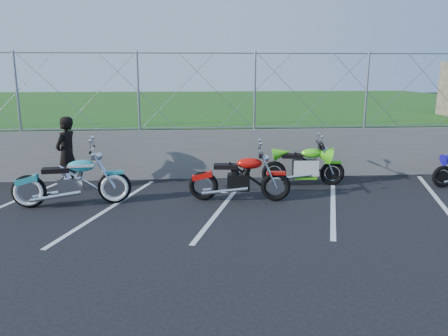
{
  "coord_description": "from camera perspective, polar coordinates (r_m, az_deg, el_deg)",
  "views": [
    {
      "loc": [
        -0.68,
        -7.92,
        2.86
      ],
      "look_at": [
        0.03,
        1.3,
        0.75
      ],
      "focal_mm": 35.0,
      "sensor_mm": 36.0,
      "label": 1
    }
  ],
  "objects": [
    {
      "name": "chain_link_fence",
      "position": [
        11.46,
        -1.0,
        10.03
      ],
      "size": [
        28.0,
        0.03,
        2.0
      ],
      "color": "gray",
      "rests_on": "retaining_wall"
    },
    {
      "name": "grass_field",
      "position": [
        21.55,
        -2.57,
        6.92
      ],
      "size": [
        30.0,
        20.0,
        1.3
      ],
      "primitive_type": "cube",
      "color": "#1D4F15",
      "rests_on": "ground"
    },
    {
      "name": "naked_orange",
      "position": [
        9.6,
        2.22,
        -1.53
      ],
      "size": [
        2.25,
        0.76,
        1.12
      ],
      "rotation": [
        0.0,
        0.0,
        -0.12
      ],
      "color": "black",
      "rests_on": "ground"
    },
    {
      "name": "cruiser_turquoise",
      "position": [
        9.8,
        -19.06,
        -1.89
      ],
      "size": [
        2.45,
        0.77,
        1.22
      ],
      "rotation": [
        0.0,
        0.0,
        0.11
      ],
      "color": "black",
      "rests_on": "ground"
    },
    {
      "name": "sportbike_green",
      "position": [
        11.07,
        10.46,
        0.1
      ],
      "size": [
        2.07,
        0.74,
        1.07
      ],
      "rotation": [
        0.0,
        0.0,
        -0.09
      ],
      "color": "black",
      "rests_on": "ground"
    },
    {
      "name": "person_standing",
      "position": [
        11.01,
        -19.86,
        1.75
      ],
      "size": [
        0.62,
        0.75,
        1.78
      ],
      "primitive_type": "imported",
      "rotation": [
        0.0,
        0.0,
        -1.92
      ],
      "color": "black",
      "rests_on": "ground"
    },
    {
      "name": "ground",
      "position": [
        8.45,
        0.48,
        -6.95
      ],
      "size": [
        90.0,
        90.0,
        0.0
      ],
      "primitive_type": "plane",
      "color": "black",
      "rests_on": "ground"
    },
    {
      "name": "parking_lines",
      "position": [
        9.55,
        7.18,
        -4.67
      ],
      "size": [
        18.29,
        4.31,
        0.01
      ],
      "color": "silver",
      "rests_on": "ground"
    },
    {
      "name": "retaining_wall",
      "position": [
        11.65,
        -0.96,
        1.9
      ],
      "size": [
        30.0,
        0.22,
        1.3
      ],
      "primitive_type": "cube",
      "color": "#63625E",
      "rests_on": "ground"
    }
  ]
}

